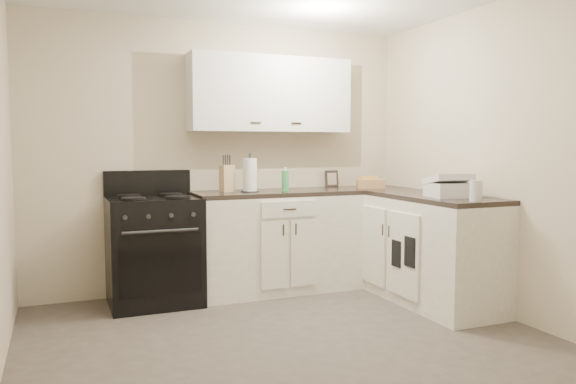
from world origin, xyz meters
name	(u,v)px	position (x,y,z in m)	size (l,w,h in m)	color
floor	(299,349)	(0.00, 0.00, 0.00)	(3.60, 3.60, 0.00)	#473F38
wall_back	(223,157)	(0.00, 1.80, 1.25)	(3.60, 3.60, 0.00)	beige
wall_right	(512,160)	(1.80, 0.00, 1.25)	(3.60, 3.60, 0.00)	beige
wall_front	(502,176)	(0.00, -1.80, 1.25)	(3.60, 3.60, 0.00)	beige
base_cabinets_back	(276,243)	(0.43, 1.50, 0.45)	(1.55, 0.60, 0.90)	white
base_cabinets_right	(413,246)	(1.50, 0.85, 0.45)	(0.60, 1.90, 0.90)	white
countertop_back	(276,193)	(0.43, 1.50, 0.92)	(1.55, 0.60, 0.04)	black
countertop_right	(414,195)	(1.50, 0.85, 0.92)	(0.60, 1.90, 0.04)	black
upper_cabinets	(270,95)	(0.43, 1.65, 1.84)	(1.55, 0.30, 0.70)	silver
stove	(154,251)	(-0.71, 1.48, 0.46)	(0.76, 0.65, 0.92)	black
knife_block	(227,178)	(-0.04, 1.56, 1.06)	(0.11, 0.10, 0.24)	#D5B783
paper_towel	(250,175)	(0.15, 1.46, 1.09)	(0.13, 0.13, 0.30)	white
soap_bottle	(285,181)	(0.48, 1.41, 1.04)	(0.06, 0.06, 0.19)	green
picture_frame	(332,179)	(1.12, 1.74, 1.02)	(0.13, 0.02, 0.17)	black
wicker_basket	(371,184)	(1.40, 1.44, 0.98)	(0.26, 0.18, 0.09)	tan
countertop_grill	(450,190)	(1.49, 0.35, 1.00)	(0.32, 0.30, 0.12)	silver
glass_jar	(476,191)	(1.46, 0.00, 1.02)	(0.10, 0.10, 0.16)	silver
oven_mitt_near	(410,252)	(1.18, 0.43, 0.50)	(0.02, 0.14, 0.25)	black
oven_mitt_far	(397,254)	(1.18, 0.63, 0.45)	(0.02, 0.13, 0.22)	black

